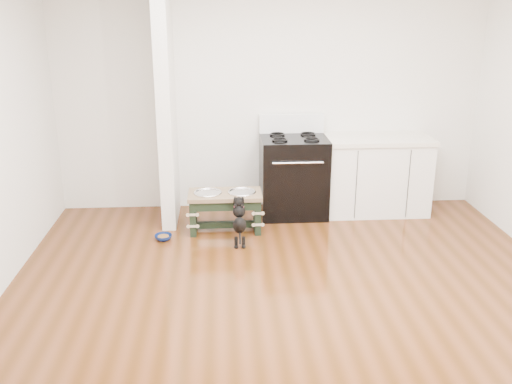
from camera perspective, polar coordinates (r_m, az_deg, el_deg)
The scene contains 8 objects.
ground at distance 4.84m, azimuth 3.91°, elevation -11.23°, with size 5.00×5.00×0.00m, color #47250C.
room_shell at distance 4.28m, azimuth 4.38°, elevation 7.98°, with size 5.00×5.00×5.00m.
partition_wall at distance 6.38m, azimuth -8.97°, elevation 8.84°, with size 0.15×0.80×2.70m, color silver.
oven_range at distance 6.66m, azimuth 3.76°, elevation 1.73°, with size 0.76×0.69×1.14m.
cabinet_run at distance 6.88m, azimuth 11.86°, elevation 1.69°, with size 1.24×0.64×0.91m.
dog_feeder at distance 6.20m, azimuth -3.11°, elevation -1.19°, with size 0.79×0.42×0.45m.
puppy at distance 5.88m, azimuth -1.68°, elevation -2.77°, with size 0.14×0.41×0.48m.
floor_bowl at distance 6.12m, azimuth -9.25°, elevation -4.50°, with size 0.24×0.24×0.06m.
Camera 1 is at (-0.59, -4.16, 2.40)m, focal length 40.00 mm.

